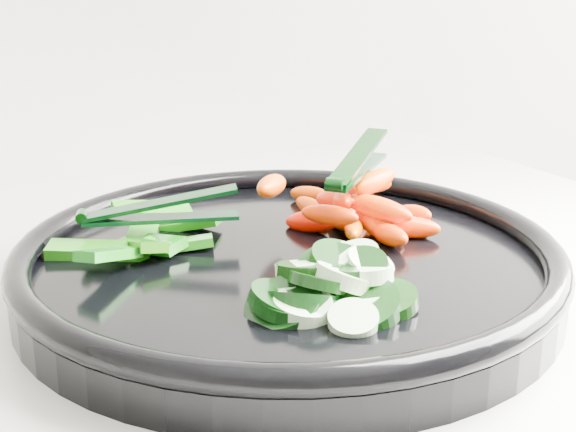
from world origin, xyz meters
TOP-DOWN VIEW (x-y plane):
  - veggie_tray at (0.61, 1.64)m, footprint 0.48×0.48m
  - cucumber_pile at (0.60, 1.57)m, footprint 0.11×0.11m
  - carrot_pile at (0.69, 1.67)m, footprint 0.14×0.16m
  - pepper_pile at (0.53, 1.71)m, footprint 0.14×0.11m
  - tong_carrot at (0.69, 1.67)m, footprint 0.10×0.08m
  - tong_pepper at (0.54, 1.71)m, footprint 0.11×0.05m

SIDE VIEW (x-z plane):
  - veggie_tray at x=0.61m, z-range 0.93..0.97m
  - pepper_pile at x=0.53m, z-range 0.94..0.98m
  - cucumber_pile at x=0.60m, z-range 0.94..0.98m
  - carrot_pile at x=0.69m, z-range 0.94..1.00m
  - tong_pepper at x=0.54m, z-range 0.97..0.99m
  - tong_carrot at x=0.69m, z-range 0.99..1.02m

